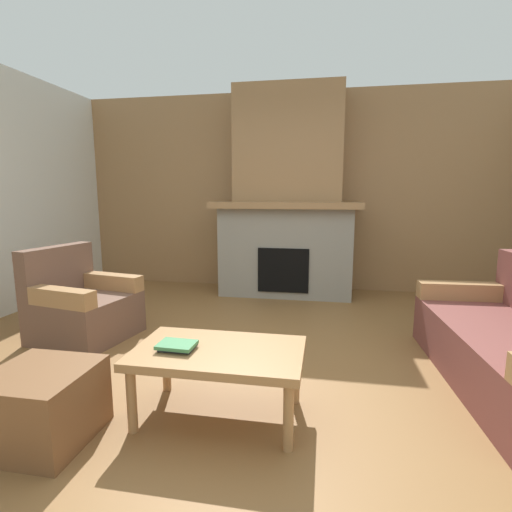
# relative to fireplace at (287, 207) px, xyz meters

# --- Properties ---
(ground) EXTENTS (9.00, 9.00, 0.00)m
(ground) POSITION_rel_fireplace_xyz_m (0.00, -2.62, -1.16)
(ground) COLOR brown
(wall_back_wood_panel) EXTENTS (6.00, 0.12, 2.70)m
(wall_back_wood_panel) POSITION_rel_fireplace_xyz_m (0.00, 0.38, 0.19)
(wall_back_wood_panel) COLOR #997047
(wall_back_wood_panel) RESTS_ON ground
(fireplace) EXTENTS (1.90, 0.82, 2.70)m
(fireplace) POSITION_rel_fireplace_xyz_m (0.00, 0.00, 0.00)
(fireplace) COLOR gray
(fireplace) RESTS_ON ground
(armchair) EXTENTS (0.89, 0.89, 0.85)m
(armchair) POSITION_rel_fireplace_xyz_m (-1.71, -2.00, -0.87)
(armchair) COLOR brown
(armchair) RESTS_ON ground
(coffee_table) EXTENTS (1.00, 0.60, 0.43)m
(coffee_table) POSITION_rel_fireplace_xyz_m (-0.10, -3.03, -0.79)
(coffee_table) COLOR #A87A4C
(coffee_table) RESTS_ON ground
(ottoman) EXTENTS (0.52, 0.52, 0.40)m
(ottoman) POSITION_rel_fireplace_xyz_m (-0.98, -3.41, -0.96)
(ottoman) COLOR brown
(ottoman) RESTS_ON ground
(book_stack_near_edge) EXTENTS (0.22, 0.19, 0.04)m
(book_stack_near_edge) POSITION_rel_fireplace_xyz_m (-0.33, -3.07, -0.71)
(book_stack_near_edge) COLOR #2D2D33
(book_stack_near_edge) RESTS_ON coffee_table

